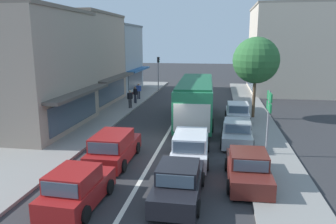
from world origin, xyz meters
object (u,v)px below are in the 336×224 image
(parked_hatchback_kerb_third, at_px, (237,113))
(pedestrian_far_walker, at_px, (139,90))
(city_bus, at_px, (195,98))
(hatchback_adjacent_lane_lead, at_px, (77,189))
(directional_road_sign, at_px, (269,107))
(pedestrian_browsing_midblock, at_px, (130,98))
(street_tree_right, at_px, (256,60))
(parked_sedan_kerb_second, at_px, (237,133))
(parked_sedan_kerb_front, at_px, (248,169))
(wagon_queue_far_back, at_px, (114,148))
(traffic_light_downstreet, at_px, (158,68))
(pedestrian_with_handbag_near, at_px, (135,94))
(wagon_queue_gap_filler, at_px, (191,147))
(sedan_behind_bus_near, at_px, (178,183))

(parked_hatchback_kerb_third, xyz_separation_m, pedestrian_far_walker, (-9.81, 7.94, 0.36))
(city_bus, bearing_deg, hatchback_adjacent_lane_lead, -103.62)
(city_bus, distance_m, directional_road_sign, 8.42)
(city_bus, bearing_deg, pedestrian_browsing_midblock, 149.86)
(parked_hatchback_kerb_third, distance_m, street_tree_right, 4.40)
(parked_sedan_kerb_second, distance_m, parked_hatchback_kerb_third, 5.46)
(hatchback_adjacent_lane_lead, height_order, parked_sedan_kerb_front, hatchback_adjacent_lane_lead)
(directional_road_sign, bearing_deg, street_tree_right, 89.36)
(wagon_queue_far_back, height_order, parked_hatchback_kerb_third, wagon_queue_far_back)
(pedestrian_browsing_midblock, bearing_deg, wagon_queue_far_back, -78.11)
(parked_sedan_kerb_second, bearing_deg, city_bus, 120.10)
(traffic_light_downstreet, distance_m, pedestrian_browsing_midblock, 11.53)
(parked_hatchback_kerb_third, bearing_deg, wagon_queue_far_back, -124.90)
(pedestrian_with_handbag_near, bearing_deg, city_bus, -43.52)
(wagon_queue_gap_filler, height_order, sedan_behind_bus_near, wagon_queue_gap_filler)
(city_bus, relative_size, street_tree_right, 1.69)
(parked_sedan_kerb_second, bearing_deg, street_tree_right, 77.00)
(parked_sedan_kerb_second, height_order, traffic_light_downstreet, traffic_light_downstreet)
(parked_hatchback_kerb_third, distance_m, pedestrian_far_walker, 12.63)
(traffic_light_downstreet, xyz_separation_m, pedestrian_with_handbag_near, (-0.64, -8.93, -1.79))
(hatchback_adjacent_lane_lead, bearing_deg, wagon_queue_far_back, 91.25)
(hatchback_adjacent_lane_lead, height_order, pedestrian_with_handbag_near, pedestrian_with_handbag_near)
(pedestrian_browsing_midblock, bearing_deg, parked_sedan_kerb_second, -43.53)
(hatchback_adjacent_lane_lead, bearing_deg, parked_hatchback_kerb_third, 65.25)
(street_tree_right, height_order, pedestrian_far_walker, street_tree_right)
(parked_sedan_kerb_front, distance_m, parked_hatchback_kerb_third, 11.17)
(wagon_queue_far_back, bearing_deg, city_bus, 69.37)
(parked_sedan_kerb_second, xyz_separation_m, pedestrian_browsing_midblock, (-9.17, 8.71, 0.40))
(wagon_queue_gap_filler, distance_m, parked_sedan_kerb_second, 4.26)
(parked_sedan_kerb_second, bearing_deg, directional_road_sign, -53.33)
(city_bus, bearing_deg, street_tree_right, 21.43)
(parked_sedan_kerb_front, distance_m, parked_sedan_kerb_second, 5.72)
(pedestrian_browsing_midblock, relative_size, pedestrian_far_walker, 1.00)
(city_bus, height_order, pedestrian_browsing_midblock, city_bus)
(wagon_queue_gap_filler, height_order, pedestrian_browsing_midblock, pedestrian_browsing_midblock)
(pedestrian_with_handbag_near, xyz_separation_m, pedestrian_far_walker, (-0.21, 2.24, -0.00))
(wagon_queue_gap_filler, height_order, hatchback_adjacent_lane_lead, wagon_queue_gap_filler)
(parked_sedan_kerb_second, xyz_separation_m, parked_hatchback_kerb_third, (0.27, 5.45, 0.05))
(hatchback_adjacent_lane_lead, xyz_separation_m, traffic_light_downstreet, (-2.34, 28.98, 2.15))
(parked_hatchback_kerb_third, height_order, traffic_light_downstreet, traffic_light_downstreet)
(parked_hatchback_kerb_third, distance_m, pedestrian_with_handbag_near, 11.17)
(parked_sedan_kerb_front, distance_m, pedestrian_far_walker, 21.46)
(hatchback_adjacent_lane_lead, bearing_deg, sedan_behind_bus_near, 18.07)
(street_tree_right, relative_size, pedestrian_with_handbag_near, 3.97)
(street_tree_right, height_order, pedestrian_browsing_midblock, street_tree_right)
(city_bus, height_order, sedan_behind_bus_near, city_bus)
(wagon_queue_gap_filler, bearing_deg, street_tree_right, 68.23)
(hatchback_adjacent_lane_lead, height_order, directional_road_sign, directional_road_sign)
(pedestrian_with_handbag_near, bearing_deg, wagon_queue_gap_filler, -65.00)
(city_bus, relative_size, sedan_behind_bus_near, 2.59)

